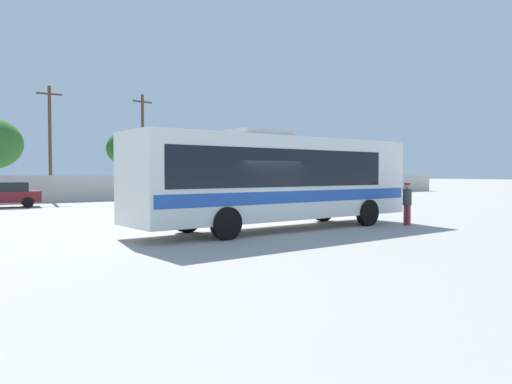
{
  "coord_description": "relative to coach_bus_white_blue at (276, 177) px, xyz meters",
  "views": [
    {
      "loc": [
        -9.66,
        -14.33,
        2.09
      ],
      "look_at": [
        0.66,
        1.31,
        1.38
      ],
      "focal_mm": 34.94,
      "sensor_mm": 36.0,
      "label": 1
    }
  ],
  "objects": [
    {
      "name": "coach_bus_white_blue",
      "position": [
        0.0,
        0.0,
        0.0
      ],
      "size": [
        11.86,
        3.48,
        3.63
      ],
      "color": "white",
      "rests_on": "ground_plane"
    },
    {
      "name": "perimeter_wall",
      "position": [
        -1.07,
        23.13,
        -0.97
      ],
      "size": [
        80.0,
        0.3,
        1.93
      ],
      "primitive_type": "cube",
      "color": "beige",
      "rests_on": "ground_plane"
    },
    {
      "name": "utility_pole_far",
      "position": [
        -3.05,
        24.69,
        2.54
      ],
      "size": [
        1.8,
        0.24,
        8.6
      ],
      "color": "#4C3823",
      "rests_on": "ground_plane"
    },
    {
      "name": "attendant_by_bus_door",
      "position": [
        5.23,
        -1.71,
        -0.97
      ],
      "size": [
        0.37,
        0.37,
        1.7
      ],
      "color": "#99383D",
      "rests_on": "ground_plane"
    },
    {
      "name": "parked_car_second_maroon",
      "position": [
        -6.83,
        18.66,
        -1.13
      ],
      "size": [
        4.16,
        2.24,
        1.54
      ],
      "color": "maroon",
      "rests_on": "ground_plane"
    },
    {
      "name": "utility_pole_near",
      "position": [
        4.44,
        25.41,
        2.59
      ],
      "size": [
        1.79,
        0.48,
        8.69
      ],
      "color": "#4C3823",
      "rests_on": "ground_plane"
    },
    {
      "name": "roadside_tree_midright",
      "position": [
        3.22,
        25.83,
        2.21
      ],
      "size": [
        3.38,
        3.38,
        5.61
      ],
      "color": "brown",
      "rests_on": "ground_plane"
    },
    {
      "name": "ground_plane",
      "position": [
        -1.07,
        9.4,
        -1.94
      ],
      "size": [
        300.0,
        300.0,
        0.0
      ],
      "primitive_type": "plane",
      "color": "#A3A099"
    }
  ]
}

